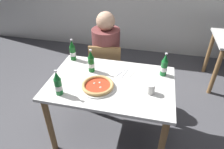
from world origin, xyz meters
The scene contains 11 objects.
ground_plane centered at (0.00, 0.00, 0.00)m, with size 8.00×8.00×0.00m, color #4C4C51.
dining_table_main centered at (0.00, 0.00, 0.64)m, with size 1.20×0.80×0.75m.
chair_behind_table centered at (-0.21, 0.61, 0.48)m, with size 0.45×0.45×0.85m.
diner_seated centered at (-0.22, 0.66, 0.58)m, with size 0.34×0.34×1.21m.
pizza_margherita_near centered at (-0.10, -0.12, 0.77)m, with size 0.33×0.33×0.04m.
beer_bottle_left centered at (-0.51, 0.32, 0.85)m, with size 0.07×0.07×0.25m.
beer_bottle_center centered at (0.48, 0.23, 0.85)m, with size 0.07×0.07×0.25m.
beer_bottle_right centered at (-0.24, 0.14, 0.85)m, with size 0.07×0.07×0.25m.
beer_bottle_extra centered at (-0.40, -0.28, 0.85)m, with size 0.07×0.07×0.25m.
napkin_with_cutlery centered at (0.09, 0.17, 0.75)m, with size 0.23×0.23×0.01m.
paper_cup centered at (0.38, -0.08, 0.80)m, with size 0.07×0.07×0.10m, color white.
Camera 1 is at (0.36, -1.52, 1.91)m, focal length 32.44 mm.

